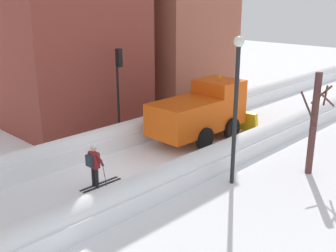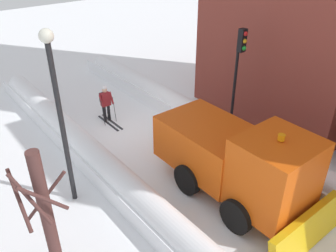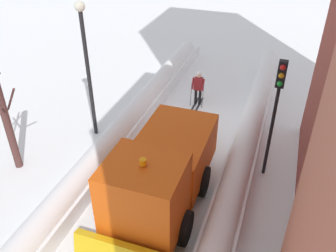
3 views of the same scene
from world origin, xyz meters
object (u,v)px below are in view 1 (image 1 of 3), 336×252
(plow_truck, at_px, (202,111))
(street_lamp, at_px, (236,95))
(bare_tree_near, at_px, (314,122))
(skier, at_px, (94,163))
(traffic_light_pole, at_px, (119,77))

(plow_truck, relative_size, street_lamp, 1.04)
(bare_tree_near, bearing_deg, plow_truck, 177.83)
(plow_truck, xyz_separation_m, bare_tree_near, (6.06, -0.23, 0.75))
(skier, relative_size, street_lamp, 0.31)
(skier, bearing_deg, plow_truck, 95.74)
(traffic_light_pole, bearing_deg, plow_truck, 43.24)
(skier, bearing_deg, traffic_light_pole, 130.62)
(plow_truck, relative_size, skier, 3.31)
(traffic_light_pole, xyz_separation_m, bare_tree_near, (9.11, 2.64, -1.01))
(traffic_light_pole, bearing_deg, bare_tree_near, 16.17)
(plow_truck, distance_m, skier, 7.34)
(skier, distance_m, street_lamp, 5.97)
(traffic_light_pole, bearing_deg, skier, -49.38)
(plow_truck, height_order, bare_tree_near, bare_tree_near)
(skier, bearing_deg, street_lamp, 48.26)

